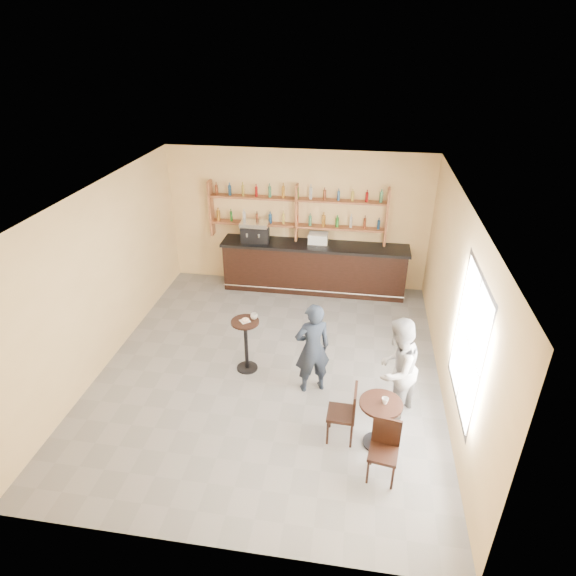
# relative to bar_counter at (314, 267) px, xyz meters

# --- Properties ---
(floor) EXTENTS (7.00, 7.00, 0.00)m
(floor) POSITION_rel_bar_counter_xyz_m (-0.45, -3.15, -0.58)
(floor) COLOR slate
(floor) RESTS_ON ground
(ceiling) EXTENTS (7.00, 7.00, 0.00)m
(ceiling) POSITION_rel_bar_counter_xyz_m (-0.45, -3.15, 2.62)
(ceiling) COLOR white
(ceiling) RESTS_ON wall_back
(wall_back) EXTENTS (7.00, 0.00, 7.00)m
(wall_back) POSITION_rel_bar_counter_xyz_m (-0.45, 0.35, 1.02)
(wall_back) COLOR #F0C988
(wall_back) RESTS_ON floor
(wall_front) EXTENTS (7.00, 0.00, 7.00)m
(wall_front) POSITION_rel_bar_counter_xyz_m (-0.45, -6.65, 1.02)
(wall_front) COLOR #F0C988
(wall_front) RESTS_ON floor
(wall_left) EXTENTS (0.00, 7.00, 7.00)m
(wall_left) POSITION_rel_bar_counter_xyz_m (-3.45, -3.15, 1.02)
(wall_left) COLOR #F0C988
(wall_left) RESTS_ON floor
(wall_right) EXTENTS (0.00, 7.00, 7.00)m
(wall_right) POSITION_rel_bar_counter_xyz_m (2.55, -3.15, 1.02)
(wall_right) COLOR #F0C988
(wall_right) RESTS_ON floor
(window_pane) EXTENTS (0.00, 2.00, 2.00)m
(window_pane) POSITION_rel_bar_counter_xyz_m (2.55, -4.35, 1.12)
(window_pane) COLOR white
(window_pane) RESTS_ON wall_right
(window_frame) EXTENTS (0.04, 1.70, 2.10)m
(window_frame) POSITION_rel_bar_counter_xyz_m (2.54, -4.35, 1.12)
(window_frame) COLOR black
(window_frame) RESTS_ON wall_right
(shelf_unit) EXTENTS (4.00, 0.26, 1.40)m
(shelf_unit) POSITION_rel_bar_counter_xyz_m (-0.45, 0.22, 1.23)
(shelf_unit) COLOR brown
(shelf_unit) RESTS_ON wall_back
(liquor_bottles) EXTENTS (3.68, 0.10, 1.00)m
(liquor_bottles) POSITION_rel_bar_counter_xyz_m (-0.45, 0.22, 1.40)
(liquor_bottles) COLOR #8C5919
(liquor_bottles) RESTS_ON shelf_unit
(bar_counter) EXTENTS (4.26, 0.83, 1.15)m
(bar_counter) POSITION_rel_bar_counter_xyz_m (0.00, 0.00, 0.00)
(bar_counter) COLOR black
(bar_counter) RESTS_ON floor
(espresso_machine) EXTENTS (0.69, 0.50, 0.46)m
(espresso_machine) POSITION_rel_bar_counter_xyz_m (-1.38, 0.00, 0.81)
(espresso_machine) COLOR black
(espresso_machine) RESTS_ON bar_counter
(pastry_case) EXTENTS (0.45, 0.36, 0.27)m
(pastry_case) POSITION_rel_bar_counter_xyz_m (0.08, 0.00, 0.71)
(pastry_case) COLOR silver
(pastry_case) RESTS_ON bar_counter
(pedestal_table) EXTENTS (0.63, 0.63, 1.01)m
(pedestal_table) POSITION_rel_bar_counter_xyz_m (-0.86, -3.22, -0.07)
(pedestal_table) COLOR black
(pedestal_table) RESTS_ON floor
(napkin) EXTENTS (0.22, 0.22, 0.00)m
(napkin) POSITION_rel_bar_counter_xyz_m (-0.86, -3.22, 0.44)
(napkin) COLOR white
(napkin) RESTS_ON pedestal_table
(donut) EXTENTS (0.15, 0.15, 0.05)m
(donut) POSITION_rel_bar_counter_xyz_m (-0.85, -3.23, 0.46)
(donut) COLOR #E08E52
(donut) RESTS_ON napkin
(cup_pedestal) EXTENTS (0.13, 0.13, 0.10)m
(cup_pedestal) POSITION_rel_bar_counter_xyz_m (-0.72, -3.12, 0.48)
(cup_pedestal) COLOR white
(cup_pedestal) RESTS_ON pedestal_table
(man_main) EXTENTS (0.71, 0.60, 1.66)m
(man_main) POSITION_rel_bar_counter_xyz_m (0.35, -3.59, 0.25)
(man_main) COLOR black
(man_main) RESTS_ON floor
(cafe_table) EXTENTS (0.77, 0.77, 0.79)m
(cafe_table) POSITION_rel_bar_counter_xyz_m (1.45, -4.69, -0.18)
(cafe_table) COLOR black
(cafe_table) RESTS_ON floor
(cup_cafe) EXTENTS (0.12, 0.12, 0.09)m
(cup_cafe) POSITION_rel_bar_counter_xyz_m (1.50, -4.69, 0.25)
(cup_cafe) COLOR white
(cup_cafe) RESTS_ON cafe_table
(chair_west) EXTENTS (0.42, 0.42, 0.94)m
(chair_west) POSITION_rel_bar_counter_xyz_m (0.90, -4.64, -0.10)
(chair_west) COLOR black
(chair_west) RESTS_ON floor
(chair_south) EXTENTS (0.44, 0.44, 0.90)m
(chair_south) POSITION_rel_bar_counter_xyz_m (1.50, -5.29, -0.13)
(chair_south) COLOR black
(chair_south) RESTS_ON floor
(patron_second) EXTENTS (0.99, 1.06, 1.73)m
(patron_second) POSITION_rel_bar_counter_xyz_m (1.68, -3.98, 0.29)
(patron_second) COLOR gray
(patron_second) RESTS_ON floor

